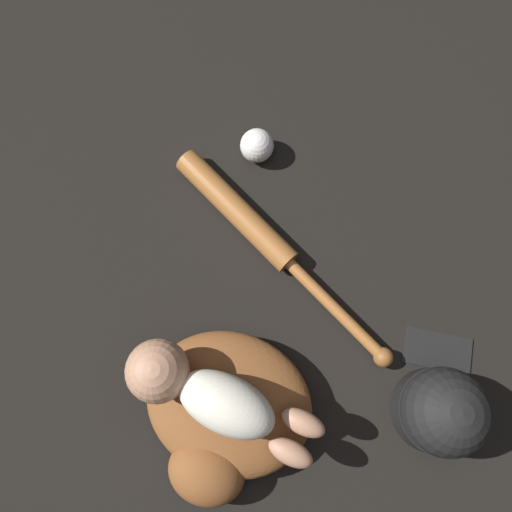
{
  "coord_description": "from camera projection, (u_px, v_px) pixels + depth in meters",
  "views": [
    {
      "loc": [
        0.01,
        -0.02,
        1.01
      ],
      "look_at": [
        0.08,
        -0.27,
        0.07
      ],
      "focal_mm": 35.0,
      "sensor_mm": 36.0,
      "label": 1
    }
  ],
  "objects": [
    {
      "name": "ground_plane",
      "position": [
        260.0,
        404.0,
        0.96
      ],
      "size": [
        6.0,
        6.0,
        0.0
      ],
      "primitive_type": "plane",
      "color": "black"
    },
    {
      "name": "baseball_glove",
      "position": [
        226.0,
        414.0,
        0.91
      ],
      "size": [
        0.33,
        0.33,
        0.1
      ],
      "color": "brown",
      "rests_on": "ground"
    },
    {
      "name": "baby_figure",
      "position": [
        204.0,
        393.0,
        0.83
      ],
      "size": [
        0.35,
        0.15,
        0.11
      ],
      "color": "silver",
      "rests_on": "baseball_glove"
    },
    {
      "name": "baseball_bat",
      "position": [
        256.0,
        230.0,
        1.03
      ],
      "size": [
        0.52,
        0.35,
        0.05
      ],
      "color": "#9E602D",
      "rests_on": "ground"
    },
    {
      "name": "baseball",
      "position": [
        257.0,
        146.0,
        1.07
      ],
      "size": [
        0.07,
        0.07,
        0.07
      ],
      "color": "white",
      "rests_on": "ground"
    },
    {
      "name": "baseball_cap",
      "position": [
        442.0,
        410.0,
        0.9
      ],
      "size": [
        0.16,
        0.23,
        0.16
      ],
      "color": "black",
      "rests_on": "ground"
    }
  ]
}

